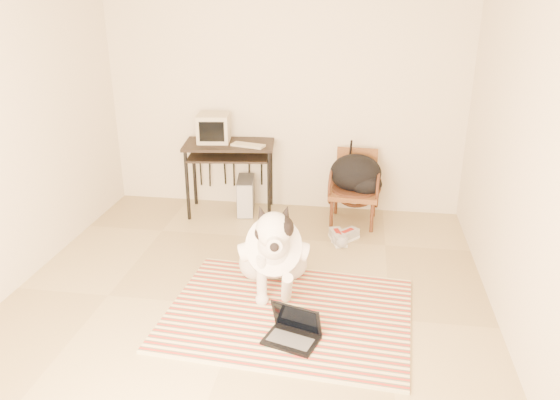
% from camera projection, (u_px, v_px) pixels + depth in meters
% --- Properties ---
extents(floor, '(4.50, 4.50, 0.00)m').
position_uv_depth(floor, '(244.00, 307.00, 4.44)').
color(floor, tan).
rests_on(floor, ground).
extents(wall_back, '(4.50, 0.00, 4.50)m').
position_uv_depth(wall_back, '(284.00, 91.00, 6.01)').
color(wall_back, beige).
rests_on(wall_back, floor).
extents(wall_front, '(4.50, 0.00, 4.50)m').
position_uv_depth(wall_front, '(97.00, 327.00, 1.88)').
color(wall_front, beige).
rests_on(wall_front, floor).
extents(wall_right, '(0.00, 4.50, 4.50)m').
position_uv_depth(wall_right, '(530.00, 160.00, 3.67)').
color(wall_right, beige).
rests_on(wall_right, floor).
extents(rug, '(2.00, 1.59, 0.02)m').
position_uv_depth(rug, '(288.00, 313.00, 4.34)').
color(rug, '#B12E24').
rests_on(rug, floor).
extents(dog, '(0.61, 1.21, 0.91)m').
position_uv_depth(dog, '(274.00, 251.00, 4.57)').
color(dog, silver).
rests_on(dog, rug).
extents(laptop, '(0.44, 0.37, 0.27)m').
position_uv_depth(laptop, '(293.00, 331.00, 3.99)').
color(laptop, black).
rests_on(laptop, rug).
extents(computer_desk, '(1.04, 0.66, 0.82)m').
position_uv_depth(computer_desk, '(229.00, 153.00, 6.04)').
color(computer_desk, black).
rests_on(computer_desk, floor).
extents(crt_monitor, '(0.38, 0.37, 0.31)m').
position_uv_depth(crt_monitor, '(214.00, 128.00, 6.01)').
color(crt_monitor, '#BAAF92').
rests_on(crt_monitor, computer_desk).
extents(desk_keyboard, '(0.38, 0.22, 0.02)m').
position_uv_depth(desk_keyboard, '(248.00, 145.00, 5.88)').
color(desk_keyboard, '#BAAF92').
rests_on(desk_keyboard, computer_desk).
extents(pc_tower, '(0.24, 0.45, 0.40)m').
position_uv_depth(pc_tower, '(246.00, 195.00, 6.23)').
color(pc_tower, '#4B4C4E').
rests_on(pc_tower, floor).
extents(rattan_chair, '(0.54, 0.53, 0.78)m').
position_uv_depth(rattan_chair, '(355.00, 187.00, 5.92)').
color(rattan_chair, brown).
rests_on(rattan_chair, floor).
extents(backpack, '(0.56, 0.47, 0.41)m').
position_uv_depth(backpack, '(357.00, 175.00, 5.84)').
color(backpack, black).
rests_on(backpack, rattan_chair).
extents(sneaker_left, '(0.21, 0.33, 0.11)m').
position_uv_depth(sneaker_left, '(338.00, 237.00, 5.55)').
color(sneaker_left, white).
rests_on(sneaker_left, floor).
extents(sneaker_right, '(0.29, 0.31, 0.11)m').
position_uv_depth(sneaker_right, '(346.00, 236.00, 5.58)').
color(sneaker_right, white).
rests_on(sneaker_right, floor).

